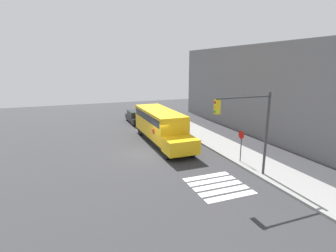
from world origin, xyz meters
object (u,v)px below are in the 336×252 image
(school_bus, at_px, (161,124))
(traffic_light, at_px, (251,123))
(parked_car, at_px, (136,117))
(stop_sign, at_px, (241,142))

(school_bus, bearing_deg, traffic_light, 14.24)
(parked_car, height_order, traffic_light, traffic_light)
(school_bus, distance_m, traffic_light, 10.01)
(stop_sign, bearing_deg, traffic_light, -27.07)
(stop_sign, height_order, traffic_light, traffic_light)
(stop_sign, relative_size, traffic_light, 0.45)
(stop_sign, bearing_deg, parked_car, -167.16)
(school_bus, bearing_deg, parked_car, -179.81)
(traffic_light, bearing_deg, school_bus, -165.76)
(parked_car, xyz_separation_m, traffic_light, (18.58, 2.44, 2.93))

